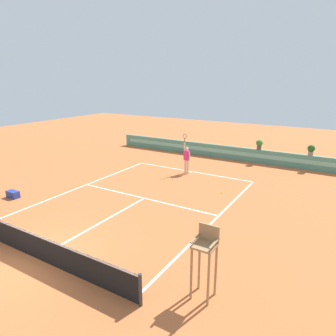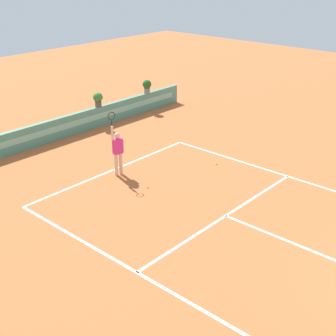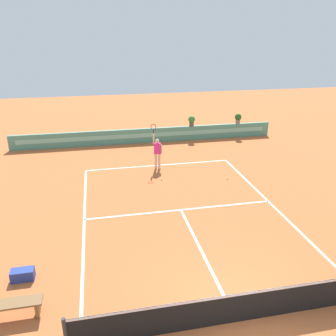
{
  "view_description": "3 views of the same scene",
  "coord_description": "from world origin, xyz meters",
  "px_view_note": "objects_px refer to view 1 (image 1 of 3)",
  "views": [
    {
      "loc": [
        8.6,
        -5.54,
        5.96
      ],
      "look_at": [
        -0.06,
        8.9,
        1.0
      ],
      "focal_mm": 32.49,
      "sensor_mm": 36.0,
      "label": 1
    },
    {
      "loc": [
        -11.44,
        -1.28,
        7.83
      ],
      "look_at": [
        -0.06,
        8.9,
        1.0
      ],
      "focal_mm": 50.97,
      "sensor_mm": 36.0,
      "label": 2
    },
    {
      "loc": [
        -3.27,
        -6.69,
        7.32
      ],
      "look_at": [
        -0.06,
        8.9,
        1.0
      ],
      "focal_mm": 37.4,
      "sensor_mm": 36.0,
      "label": 3
    }
  ],
  "objects_px": {
    "tennis_player": "(187,158)",
    "potted_plant_far_right": "(311,149)",
    "potted_plant_right": "(259,144)",
    "tennis_ball_near_baseline": "(173,179)",
    "gear_bag": "(13,194)",
    "tennis_ball_mid_court": "(222,193)",
    "umpire_chair": "(205,254)"
  },
  "relations": [
    {
      "from": "tennis_player",
      "to": "potted_plant_far_right",
      "type": "distance_m",
      "value": 8.42
    },
    {
      "from": "potted_plant_right",
      "to": "tennis_ball_near_baseline",
      "type": "bearing_deg",
      "value": -117.15
    },
    {
      "from": "gear_bag",
      "to": "tennis_ball_mid_court",
      "type": "xyz_separation_m",
      "value": [
        9.11,
        6.17,
        -0.15
      ]
    },
    {
      "from": "umpire_chair",
      "to": "tennis_ball_mid_court",
      "type": "xyz_separation_m",
      "value": [
        -2.53,
        7.88,
        -1.31
      ]
    },
    {
      "from": "potted_plant_far_right",
      "to": "umpire_chair",
      "type": "bearing_deg",
      "value": -93.45
    },
    {
      "from": "gear_bag",
      "to": "potted_plant_right",
      "type": "height_order",
      "value": "potted_plant_right"
    },
    {
      "from": "umpire_chair",
      "to": "tennis_player",
      "type": "relative_size",
      "value": 0.83
    },
    {
      "from": "gear_bag",
      "to": "potted_plant_far_right",
      "type": "bearing_deg",
      "value": 46.91
    },
    {
      "from": "tennis_ball_mid_court",
      "to": "tennis_ball_near_baseline",
      "type": "bearing_deg",
      "value": 169.9
    },
    {
      "from": "tennis_ball_near_baseline",
      "to": "potted_plant_right",
      "type": "height_order",
      "value": "potted_plant_right"
    },
    {
      "from": "potted_plant_right",
      "to": "potted_plant_far_right",
      "type": "bearing_deg",
      "value": 0.0
    },
    {
      "from": "potted_plant_far_right",
      "to": "tennis_ball_near_baseline",
      "type": "bearing_deg",
      "value": -135.9
    },
    {
      "from": "umpire_chair",
      "to": "potted_plant_right",
      "type": "distance_m",
      "value": 15.34
    },
    {
      "from": "umpire_chair",
      "to": "tennis_ball_mid_court",
      "type": "bearing_deg",
      "value": 107.8
    },
    {
      "from": "umpire_chair",
      "to": "gear_bag",
      "type": "xyz_separation_m",
      "value": [
        -11.64,
        1.71,
        -1.16
      ]
    },
    {
      "from": "tennis_ball_near_baseline",
      "to": "tennis_player",
      "type": "bearing_deg",
      "value": 87.24
    },
    {
      "from": "umpire_chair",
      "to": "tennis_ball_mid_court",
      "type": "height_order",
      "value": "umpire_chair"
    },
    {
      "from": "tennis_ball_mid_court",
      "to": "potted_plant_right",
      "type": "height_order",
      "value": "potted_plant_right"
    },
    {
      "from": "tennis_player",
      "to": "tennis_ball_near_baseline",
      "type": "relative_size",
      "value": 38.01
    },
    {
      "from": "umpire_chair",
      "to": "tennis_player",
      "type": "xyz_separation_m",
      "value": [
        -5.86,
        10.13,
        -0.29
      ]
    },
    {
      "from": "tennis_player",
      "to": "potted_plant_far_right",
      "type": "height_order",
      "value": "tennis_player"
    },
    {
      "from": "tennis_player",
      "to": "potted_plant_far_right",
      "type": "bearing_deg",
      "value": 36.43
    },
    {
      "from": "gear_bag",
      "to": "tennis_ball_near_baseline",
      "type": "xyz_separation_m",
      "value": [
        5.7,
        6.78,
        -0.15
      ]
    },
    {
      "from": "tennis_player",
      "to": "tennis_ball_mid_court",
      "type": "distance_m",
      "value": 4.14
    },
    {
      "from": "umpire_chair",
      "to": "gear_bag",
      "type": "relative_size",
      "value": 3.06
    },
    {
      "from": "tennis_ball_near_baseline",
      "to": "gear_bag",
      "type": "bearing_deg",
      "value": -130.06
    },
    {
      "from": "tennis_player",
      "to": "potted_plant_far_right",
      "type": "relative_size",
      "value": 3.57
    },
    {
      "from": "umpire_chair",
      "to": "tennis_player",
      "type": "bearing_deg",
      "value": 120.05
    },
    {
      "from": "potted_plant_right",
      "to": "potted_plant_far_right",
      "type": "distance_m",
      "value": 3.45
    },
    {
      "from": "potted_plant_right",
      "to": "tennis_ball_mid_court",
      "type": "bearing_deg",
      "value": -89.97
    },
    {
      "from": "potted_plant_right",
      "to": "gear_bag",
      "type": "bearing_deg",
      "value": -124.16
    },
    {
      "from": "tennis_ball_near_baseline",
      "to": "potted_plant_right",
      "type": "distance_m",
      "value": 7.58
    }
  ]
}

